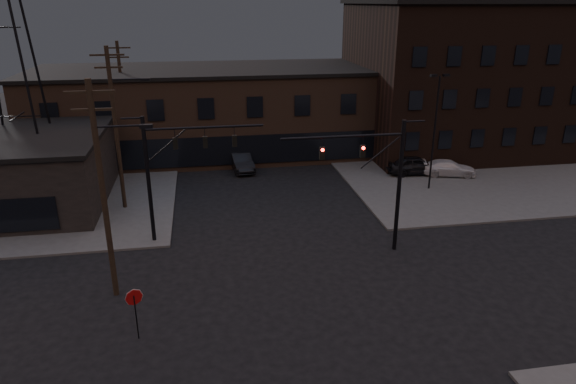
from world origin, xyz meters
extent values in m
plane|color=black|center=(0.00, 0.00, 0.00)|extent=(140.00, 140.00, 0.00)
cube|color=#474744|center=(22.00, 22.00, 0.07)|extent=(30.00, 30.00, 0.15)
cube|color=#4D3729|center=(0.00, 28.00, 4.00)|extent=(40.00, 12.00, 8.00)
cube|color=black|center=(22.00, 26.00, 7.00)|extent=(22.00, 16.00, 14.00)
cylinder|color=black|center=(6.50, 4.50, 4.00)|extent=(0.24, 0.24, 8.00)
cylinder|color=black|center=(3.00, 4.50, 7.20)|extent=(7.00, 0.14, 0.14)
cube|color=#FF140C|center=(4.17, 4.50, 6.30)|extent=(0.28, 0.22, 0.70)
cube|color=#FF140C|center=(1.83, 4.50, 6.30)|extent=(0.28, 0.22, 0.70)
cylinder|color=black|center=(-8.00, 8.00, 4.00)|extent=(0.24, 0.24, 8.00)
cylinder|color=black|center=(-4.50, 8.00, 7.20)|extent=(7.00, 0.14, 0.14)
cube|color=black|center=(-6.25, 8.00, 6.30)|extent=(0.28, 0.22, 0.70)
cube|color=black|center=(-4.50, 8.00, 6.30)|extent=(0.28, 0.22, 0.70)
cube|color=black|center=(-2.75, 8.00, 6.30)|extent=(0.28, 0.22, 0.70)
cylinder|color=black|center=(-8.00, -2.00, 1.10)|extent=(0.06, 0.06, 2.20)
cylinder|color=maroon|center=(-8.00, -1.98, 2.10)|extent=(0.72, 0.33, 0.76)
cylinder|color=black|center=(-9.50, 2.00, 5.50)|extent=(0.28, 0.28, 11.00)
cube|color=black|center=(-9.50, 2.00, 10.40)|extent=(2.20, 0.12, 0.12)
cube|color=black|center=(-9.50, 2.00, 9.60)|extent=(1.80, 0.12, 0.12)
cube|color=black|center=(-7.20, 2.00, 8.75)|extent=(0.60, 0.25, 0.18)
cylinder|color=black|center=(-10.50, 14.00, 5.75)|extent=(0.28, 0.28, 11.50)
cube|color=black|center=(-10.50, 14.00, 10.90)|extent=(2.20, 0.12, 0.12)
cube|color=black|center=(-10.50, 14.00, 10.10)|extent=(1.80, 0.12, 0.12)
cube|color=black|center=(-8.20, 14.00, 9.25)|extent=(0.60, 0.25, 0.18)
cylinder|color=black|center=(-11.50, 26.00, 5.50)|extent=(0.28, 0.28, 11.00)
cube|color=black|center=(-11.50, 26.00, 10.40)|extent=(2.20, 0.12, 0.12)
cube|color=black|center=(-11.50, 26.00, 9.60)|extent=(1.80, 0.12, 0.12)
cylinder|color=black|center=(13.00, 14.00, 4.50)|extent=(0.14, 0.14, 9.00)
cube|color=black|center=(12.50, 14.00, 9.05)|extent=(0.50, 0.28, 0.18)
cube|color=black|center=(13.50, 14.00, 9.05)|extent=(0.50, 0.28, 0.18)
cylinder|color=black|center=(19.00, 19.00, 4.50)|extent=(0.14, 0.14, 9.00)
cube|color=black|center=(18.50, 19.00, 9.05)|extent=(0.50, 0.28, 0.18)
cube|color=black|center=(19.50, 19.00, 9.05)|extent=(0.50, 0.28, 0.18)
imported|color=black|center=(13.32, 17.65, 0.97)|extent=(4.93, 2.31, 1.63)
imported|color=silver|center=(16.03, 16.80, 0.81)|extent=(4.86, 2.99, 1.32)
imported|color=black|center=(-1.36, 21.82, 0.79)|extent=(2.18, 4.93, 1.57)
camera|label=1|loc=(-4.66, -22.13, 14.17)|focal=32.00mm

